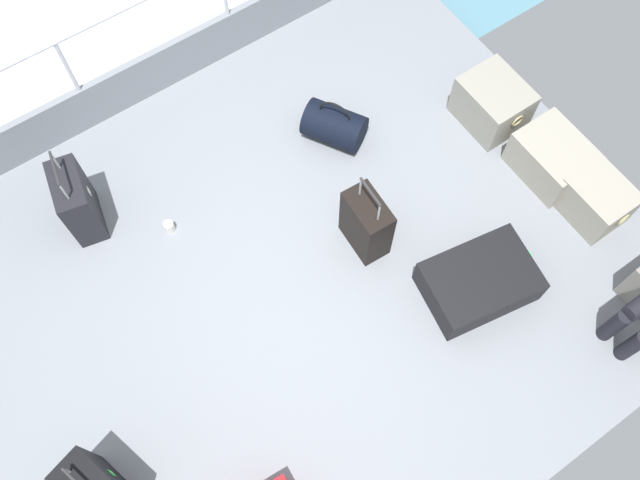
{
  "coord_description": "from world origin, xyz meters",
  "views": [
    {
      "loc": [
        1.68,
        -1.01,
        4.87
      ],
      "look_at": [
        -0.06,
        0.19,
        0.25
      ],
      "focal_mm": 38.14,
      "sensor_mm": 36.0,
      "label": 1
    }
  ],
  "objects_px": {
    "suitcase_4": "(78,202)",
    "duffel_bag": "(334,125)",
    "suitcase_1": "(479,282)",
    "cargo_crate_0": "(492,103)",
    "suitcase_0": "(366,224)",
    "cargo_crate_2": "(596,200)",
    "cargo_crate_1": "(552,158)",
    "paper_cup": "(169,227)"
  },
  "relations": [
    {
      "from": "suitcase_1",
      "to": "paper_cup",
      "type": "xyz_separation_m",
      "value": [
        -1.76,
        -1.67,
        -0.09
      ]
    },
    {
      "from": "cargo_crate_0",
      "to": "suitcase_1",
      "type": "height_order",
      "value": "cargo_crate_0"
    },
    {
      "from": "suitcase_0",
      "to": "suitcase_1",
      "type": "distance_m",
      "value": 0.94
    },
    {
      "from": "cargo_crate_0",
      "to": "paper_cup",
      "type": "distance_m",
      "value": 2.84
    },
    {
      "from": "cargo_crate_0",
      "to": "suitcase_1",
      "type": "distance_m",
      "value": 1.59
    },
    {
      "from": "cargo_crate_1",
      "to": "cargo_crate_0",
      "type": "bearing_deg",
      "value": -174.57
    },
    {
      "from": "cargo_crate_0",
      "to": "suitcase_0",
      "type": "height_order",
      "value": "suitcase_0"
    },
    {
      "from": "cargo_crate_2",
      "to": "suitcase_0",
      "type": "distance_m",
      "value": 1.83
    },
    {
      "from": "cargo_crate_2",
      "to": "paper_cup",
      "type": "relative_size",
      "value": 5.17
    },
    {
      "from": "cargo_crate_2",
      "to": "paper_cup",
      "type": "distance_m",
      "value": 3.35
    },
    {
      "from": "suitcase_0",
      "to": "paper_cup",
      "type": "relative_size",
      "value": 7.98
    },
    {
      "from": "paper_cup",
      "to": "cargo_crate_1",
      "type": "bearing_deg",
      "value": 65.68
    },
    {
      "from": "suitcase_0",
      "to": "cargo_crate_1",
      "type": "bearing_deg",
      "value": 78.43
    },
    {
      "from": "cargo_crate_1",
      "to": "cargo_crate_2",
      "type": "distance_m",
      "value": 0.49
    },
    {
      "from": "suitcase_0",
      "to": "suitcase_1",
      "type": "bearing_deg",
      "value": 29.54
    },
    {
      "from": "cargo_crate_2",
      "to": "paper_cup",
      "type": "xyz_separation_m",
      "value": [
        -1.77,
        -2.85,
        -0.14
      ]
    },
    {
      "from": "paper_cup",
      "to": "suitcase_4",
      "type": "bearing_deg",
      "value": -132.31
    },
    {
      "from": "cargo_crate_2",
      "to": "suitcase_4",
      "type": "distance_m",
      "value": 4.01
    },
    {
      "from": "cargo_crate_0",
      "to": "suitcase_0",
      "type": "xyz_separation_m",
      "value": [
        0.34,
        -1.56,
        0.08
      ]
    },
    {
      "from": "cargo_crate_2",
      "to": "duffel_bag",
      "type": "distance_m",
      "value": 2.16
    },
    {
      "from": "paper_cup",
      "to": "duffel_bag",
      "type": "bearing_deg",
      "value": 89.2
    },
    {
      "from": "suitcase_4",
      "to": "cargo_crate_0",
      "type": "bearing_deg",
      "value": 72.0
    },
    {
      "from": "suitcase_1",
      "to": "paper_cup",
      "type": "distance_m",
      "value": 2.43
    },
    {
      "from": "suitcase_1",
      "to": "cargo_crate_0",
      "type": "bearing_deg",
      "value": 136.34
    },
    {
      "from": "cargo_crate_0",
      "to": "suitcase_1",
      "type": "bearing_deg",
      "value": -43.66
    },
    {
      "from": "cargo_crate_1",
      "to": "cargo_crate_2",
      "type": "relative_size",
      "value": 1.21
    },
    {
      "from": "duffel_bag",
      "to": "cargo_crate_1",
      "type": "bearing_deg",
      "value": 45.0
    },
    {
      "from": "cargo_crate_0",
      "to": "cargo_crate_2",
      "type": "bearing_deg",
      "value": 3.89
    },
    {
      "from": "suitcase_4",
      "to": "duffel_bag",
      "type": "bearing_deg",
      "value": 77.22
    },
    {
      "from": "suitcase_4",
      "to": "duffel_bag",
      "type": "xyz_separation_m",
      "value": [
        0.47,
        2.06,
        -0.13
      ]
    },
    {
      "from": "suitcase_0",
      "to": "paper_cup",
      "type": "xyz_separation_m",
      "value": [
        -0.95,
        -1.21,
        -0.24
      ]
    },
    {
      "from": "cargo_crate_1",
      "to": "suitcase_0",
      "type": "distance_m",
      "value": 1.66
    },
    {
      "from": "cargo_crate_2",
      "to": "suitcase_4",
      "type": "height_order",
      "value": "suitcase_4"
    },
    {
      "from": "cargo_crate_1",
      "to": "paper_cup",
      "type": "bearing_deg",
      "value": -114.32
    },
    {
      "from": "duffel_bag",
      "to": "paper_cup",
      "type": "bearing_deg",
      "value": -90.8
    },
    {
      "from": "suitcase_4",
      "to": "suitcase_0",
      "type": "bearing_deg",
      "value": 50.68
    },
    {
      "from": "paper_cup",
      "to": "suitcase_1",
      "type": "bearing_deg",
      "value": 43.54
    },
    {
      "from": "suitcase_0",
      "to": "cargo_crate_2",
      "type": "bearing_deg",
      "value": 63.38
    },
    {
      "from": "cargo_crate_1",
      "to": "suitcase_1",
      "type": "xyz_separation_m",
      "value": [
        0.48,
        -1.16,
        -0.04
      ]
    },
    {
      "from": "suitcase_4",
      "to": "paper_cup",
      "type": "bearing_deg",
      "value": 47.69
    },
    {
      "from": "cargo_crate_0",
      "to": "duffel_bag",
      "type": "bearing_deg",
      "value": -116.29
    },
    {
      "from": "duffel_bag",
      "to": "cargo_crate_0",
      "type": "bearing_deg",
      "value": 63.71
    }
  ]
}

